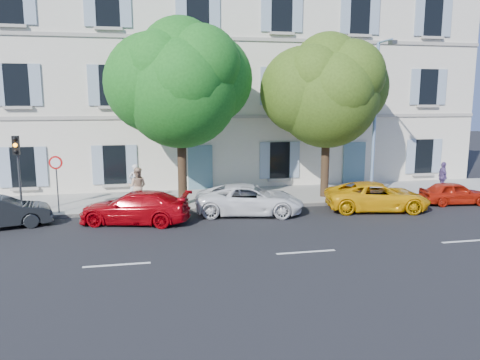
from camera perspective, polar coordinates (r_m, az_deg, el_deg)
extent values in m
plane|color=black|center=(19.27, 4.06, -5.01)|extent=(90.00, 90.00, 0.00)
cube|color=#A09E96|center=(23.45, 1.15, -2.09)|extent=(36.00, 4.50, 0.15)
cube|color=#9E998E|center=(21.39, 2.43, -3.27)|extent=(36.00, 0.16, 0.16)
cube|color=beige|center=(28.59, -1.39, 12.02)|extent=(28.00, 7.00, 12.00)
imported|color=#A0040C|center=(19.26, -12.68, -3.28)|extent=(4.75, 2.95, 1.28)
imported|color=white|center=(20.22, 1.18, -2.39)|extent=(4.99, 3.04, 1.29)
imported|color=#EAA509|center=(21.80, 16.38, -1.93)|extent=(4.87, 2.90, 1.27)
imported|color=#A91A0A|center=(24.33, 24.65, -1.45)|extent=(3.28, 1.59, 1.08)
cylinder|color=#3A2819|center=(21.38, -7.06, 1.29)|extent=(0.41, 0.41, 3.25)
ellipsoid|color=#217B1F|center=(21.15, -7.27, 10.92)|extent=(5.21, 5.21, 5.73)
cylinder|color=#3A2819|center=(23.39, 10.32, 1.69)|extent=(0.40, 0.40, 3.04)
ellipsoid|color=#486B1B|center=(23.15, 10.58, 9.98)|extent=(4.94, 4.94, 5.44)
cylinder|color=#383A3D|center=(21.47, -25.25, -0.25)|extent=(0.09, 0.09, 2.74)
cube|color=black|center=(21.15, -25.65, 3.83)|extent=(0.26, 0.21, 0.78)
sphere|color=orange|center=(21.04, -25.72, 3.85)|extent=(0.16, 0.16, 0.16)
cylinder|color=#383A3D|center=(21.23, -21.35, -1.01)|extent=(0.06, 0.06, 2.06)
cylinder|color=red|center=(21.03, -21.56, 1.99)|extent=(0.56, 0.09, 0.56)
cylinder|color=#7293BF|center=(23.12, 16.08, 6.71)|extent=(0.15, 0.15, 7.33)
cylinder|color=#7293BF|center=(22.66, 17.31, 15.89)|extent=(0.13, 1.29, 0.09)
cube|color=#383A3D|center=(22.09, 18.12, 15.66)|extent=(0.24, 0.42, 0.17)
imported|color=silver|center=(22.59, -12.62, -0.31)|extent=(0.76, 0.63, 1.78)
imported|color=tan|center=(21.66, -12.39, -0.78)|extent=(0.99, 0.85, 1.75)
imported|color=#624A88|center=(26.29, 23.48, 0.32)|extent=(0.59, 0.99, 1.59)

